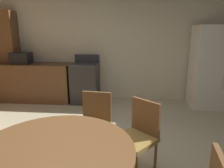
{
  "coord_description": "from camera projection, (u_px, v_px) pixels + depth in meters",
  "views": [
    {
      "loc": [
        0.4,
        -2.01,
        1.6
      ],
      "look_at": [
        0.15,
        0.83,
        0.87
      ],
      "focal_mm": 31.95,
      "sensor_mm": 36.0,
      "label": 1
    }
  ],
  "objects": [
    {
      "name": "wall_back",
      "position": [
        113.0,
        44.0,
        4.8
      ],
      "size": [
        6.1,
        0.12,
        2.7
      ],
      "primitive_type": "cube",
      "color": "beige",
      "rests_on": "ground"
    },
    {
      "name": "kitchen_counter",
      "position": [
        35.0,
        82.0,
        4.8
      ],
      "size": [
        1.78,
        0.6,
        0.9
      ],
      "primitive_type": "cube",
      "color": "brown",
      "rests_on": "ground"
    },
    {
      "name": "pantry_column",
      "position": [
        9.0,
        56.0,
        4.88
      ],
      "size": [
        0.44,
        0.36,
        2.1
      ],
      "primitive_type": "cube",
      "color": "brown",
      "rests_on": "ground"
    },
    {
      "name": "oven_range",
      "position": [
        85.0,
        83.0,
        4.69
      ],
      "size": [
        0.6,
        0.6,
        1.1
      ],
      "color": "#2D2B28",
      "rests_on": "ground"
    },
    {
      "name": "refrigerator",
      "position": [
        209.0,
        67.0,
        4.3
      ],
      "size": [
        0.68,
        0.68,
        1.76
      ],
      "color": "white",
      "rests_on": "ground"
    },
    {
      "name": "microwave",
      "position": [
        21.0,
        58.0,
        4.68
      ],
      "size": [
        0.44,
        0.32,
        0.26
      ],
      "primitive_type": "cube",
      "color": "black",
      "rests_on": "kitchen_counter"
    },
    {
      "name": "dining_table",
      "position": [
        54.0,
        166.0,
        1.53
      ],
      "size": [
        1.24,
        1.24,
        0.76
      ],
      "color": "brown",
      "rests_on": "ground"
    },
    {
      "name": "chair_north",
      "position": [
        95.0,
        122.0,
        2.53
      ],
      "size": [
        0.45,
        0.45,
        0.87
      ],
      "rotation": [
        0.0,
        0.0,
        4.58
      ],
      "color": "brown",
      "rests_on": "ground"
    },
    {
      "name": "chair_northeast",
      "position": [
        139.0,
        133.0,
        2.24
      ],
      "size": [
        0.56,
        0.56,
        0.87
      ],
      "rotation": [
        0.0,
        0.0,
        3.99
      ],
      "color": "brown",
      "rests_on": "ground"
    }
  ]
}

